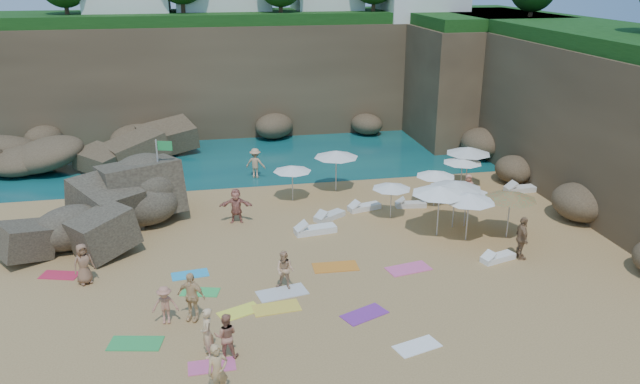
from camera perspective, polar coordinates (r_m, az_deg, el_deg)
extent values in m
plane|color=tan|center=(27.01, -2.96, -6.41)|extent=(120.00, 120.00, 0.00)
plane|color=#0C4751|center=(55.40, -7.48, 7.29)|extent=(120.00, 120.00, 0.00)
cube|color=brown|center=(49.91, -4.94, 10.67)|extent=(44.00, 8.00, 8.00)
cube|color=brown|center=(39.79, 23.45, 6.74)|extent=(8.00, 30.00, 8.00)
cube|color=brown|center=(49.09, 13.71, 10.03)|extent=(10.00, 12.00, 8.00)
cylinder|color=white|center=(56.67, -26.30, 8.79)|extent=(0.10, 0.10, 6.00)
cylinder|color=white|center=(56.30, -24.82, 8.95)|extent=(0.10, 0.10, 6.00)
cylinder|color=white|center=(55.97, -23.31, 9.11)|extent=(0.10, 0.10, 6.00)
cylinder|color=silver|center=(31.70, -14.47, 1.07)|extent=(0.08, 0.08, 4.13)
cube|color=green|center=(31.18, -14.00, 4.12)|extent=(0.70, 0.25, 0.46)
cylinder|color=silver|center=(34.99, 1.47, 1.84)|extent=(0.07, 0.07, 2.22)
cone|color=white|center=(34.67, 1.49, 3.50)|extent=(2.50, 2.50, 0.38)
cylinder|color=silver|center=(33.65, -2.53, 0.75)|extent=(0.05, 0.05, 1.85)
cone|color=white|center=(33.37, -2.55, 2.17)|extent=(2.07, 2.07, 0.32)
cylinder|color=silver|center=(31.46, 6.51, -0.86)|extent=(0.05, 0.05, 1.75)
cone|color=white|center=(31.18, 6.57, 0.57)|extent=(1.96, 1.96, 0.30)
cylinder|color=silver|center=(33.37, 10.44, 0.25)|extent=(0.05, 0.05, 1.84)
cone|color=white|center=(33.09, 10.53, 1.68)|extent=(2.07, 2.07, 0.31)
cylinder|color=silver|center=(36.52, 13.28, 2.11)|extent=(0.07, 0.07, 2.26)
cone|color=silver|center=(36.22, 13.42, 3.73)|extent=(2.53, 2.53, 0.39)
cylinder|color=silver|center=(29.62, 10.76, -1.83)|extent=(0.07, 0.07, 2.34)
cone|color=white|center=(29.23, 10.90, 0.19)|extent=(2.62, 2.62, 0.40)
cylinder|color=silver|center=(30.24, 16.86, -2.10)|extent=(0.06, 0.06, 2.14)
cone|color=red|center=(29.89, 17.05, -0.29)|extent=(2.40, 2.40, 0.37)
cylinder|color=silver|center=(35.67, 12.80, 1.45)|extent=(0.06, 0.06, 1.94)
cone|color=white|center=(35.39, 12.91, 2.87)|extent=(2.18, 2.18, 0.33)
cylinder|color=silver|center=(30.70, 12.14, -1.21)|extent=(0.07, 0.07, 2.26)
cone|color=silver|center=(30.34, 12.29, 0.68)|extent=(2.54, 2.54, 0.39)
cylinder|color=silver|center=(29.45, 13.33, -2.33)|extent=(0.06, 0.06, 2.17)
cone|color=white|center=(29.09, 13.49, -0.45)|extent=(2.43, 2.43, 0.37)
cylinder|color=silver|center=(31.03, 13.16, -1.42)|extent=(0.06, 0.06, 1.90)
cone|color=white|center=(30.72, 13.29, 0.15)|extent=(2.13, 2.13, 0.32)
cube|color=silver|center=(31.38, 0.89, -2.23)|extent=(1.77, 1.44, 0.27)
cube|color=silver|center=(33.28, 8.29, -1.14)|extent=(1.66, 0.73, 0.25)
cube|color=white|center=(32.62, 4.07, -1.40)|extent=(1.83, 1.01, 0.27)
cube|color=white|center=(29.74, -0.43, -3.48)|extent=(2.06, 0.93, 0.31)
cube|color=silver|center=(36.94, 17.94, 0.26)|extent=(1.98, 0.74, 0.30)
cube|color=white|center=(28.13, 15.96, -5.80)|extent=(1.69, 0.98, 0.25)
cube|color=#D9548D|center=(20.85, -9.86, -15.40)|extent=(1.52, 0.79, 0.03)
cube|color=green|center=(22.48, -16.51, -13.13)|extent=(1.91, 1.22, 0.03)
cube|color=#F9F841|center=(23.53, -7.36, -10.80)|extent=(1.73, 1.31, 0.03)
cube|color=silver|center=(24.61, -3.48, -9.18)|extent=(2.08, 1.32, 0.03)
cube|color=purple|center=(23.24, 4.08, -11.09)|extent=(1.88, 1.45, 0.03)
cube|color=#D22546|center=(27.99, -22.68, -7.03)|extent=(1.70, 1.17, 0.03)
cube|color=#2AA7E1|center=(26.46, -11.80, -7.39)|extent=(1.58, 0.93, 0.03)
cube|color=#E95A99|center=(26.64, 8.09, -6.95)|extent=(1.97, 1.25, 0.03)
cube|color=orange|center=(26.54, 1.42, -6.85)|extent=(1.93, 1.01, 0.03)
cube|color=green|center=(25.07, -10.90, -8.96)|extent=(1.61, 1.08, 0.03)
cube|color=yellow|center=(23.63, -4.00, -10.52)|extent=(1.82, 1.04, 0.03)
cube|color=white|center=(21.71, 8.87, -13.77)|extent=(1.71, 1.18, 0.03)
imported|color=#B37459|center=(20.81, -8.60, -12.86)|extent=(0.83, 0.69, 1.56)
imported|color=tan|center=(37.44, -5.92, 2.64)|extent=(1.27, 0.91, 1.82)
imported|color=#916B48|center=(28.24, 17.99, -4.03)|extent=(0.63, 1.20, 1.95)
imported|color=tan|center=(34.64, 13.37, 0.43)|extent=(0.79, 0.58, 1.45)
imported|color=#B96D5C|center=(30.99, -7.68, -1.24)|extent=(1.67, 0.71, 1.75)
imported|color=#E2B880|center=(20.89, -10.29, -12.56)|extent=(0.44, 0.64, 1.73)
imported|color=tan|center=(23.24, -13.87, -11.18)|extent=(0.98, 1.46, 0.38)
imported|color=#E7BC83|center=(23.22, -11.57, -10.91)|extent=(1.85, 2.14, 0.45)
imported|color=#8B6045|center=(26.85, -20.65, -7.41)|extent=(1.55, 1.87, 0.45)
imported|color=tan|center=(24.77, -3.21, -8.23)|extent=(1.42, 1.74, 0.59)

